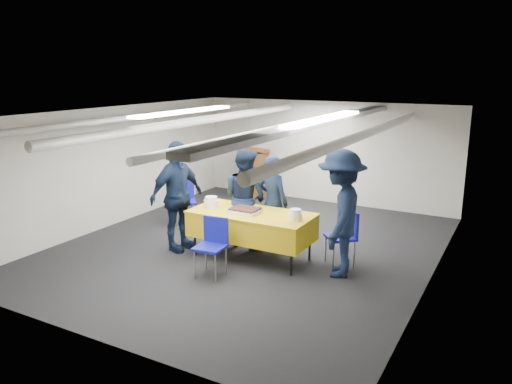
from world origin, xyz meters
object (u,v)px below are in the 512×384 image
sheet_cake (245,210)px  sailor_c (177,196)px  sailor_d (340,214)px  chair_left (185,197)px  chair_right (346,232)px  serving_table (252,225)px  sailor_b (245,198)px  podium (254,172)px  sailor_a (273,202)px  chair_near (213,240)px

sheet_cake → sailor_c: bearing=-171.9°
sheet_cake → sailor_d: (1.54, 0.11, 0.14)m
sheet_cake → chair_left: (-2.02, 1.10, -0.28)m
chair_left → sailor_c: size_ratio=0.47×
sheet_cake → chair_right: (1.49, 0.54, -0.28)m
sheet_cake → serving_table: bearing=41.0°
sailor_b → sailor_c: sailor_c is taller
serving_table → chair_right: chair_right is taller
chair_right → podium: bearing=137.7°
serving_table → sailor_b: sailor_b is taller
sheet_cake → podium: size_ratio=0.37×
sailor_b → sailor_a: bearing=-155.2°
sailor_d → chair_near: bearing=-73.6°
chair_left → sailor_b: size_ratio=0.51×
serving_table → chair_right: 1.49m
podium → sailor_a: 3.49m
sailor_c → sailor_d: (2.76, 0.29, 0.02)m
chair_right → sailor_a: sailor_a is taller
chair_right → sailor_d: 0.60m
serving_table → sailor_c: sailor_c is taller
chair_near → sailor_d: size_ratio=0.46×
sailor_d → podium: bearing=-148.1°
sailor_a → sailor_c: bearing=42.8°
serving_table → sheet_cake: 0.27m
serving_table → podium: 3.95m
chair_left → sailor_c: 1.56m
chair_left → sailor_d: size_ratio=0.46×
serving_table → sailor_a: sailor_a is taller
chair_near → chair_right: bearing=39.9°
serving_table → chair_near: size_ratio=2.28×
sailor_d → chair_left: bearing=-117.8°
chair_left → sailor_b: 1.82m
chair_right → sailor_c: (-2.71, -0.72, 0.40)m
serving_table → chair_left: 2.34m
serving_table → sailor_c: 1.37m
serving_table → chair_left: (-2.10, 1.03, -0.03)m
sheet_cake → chair_near: (-0.10, -0.79, -0.28)m
podium → chair_right: size_ratio=1.44×
chair_right → sailor_a: bearing=174.7°
sailor_a → sailor_c: 1.61m
serving_table → sailor_d: sailor_d is taller
serving_table → sailor_d: bearing=1.8°
serving_table → sailor_d: size_ratio=1.05×
chair_near → sailor_c: 1.33m
sailor_c → sailor_d: size_ratio=0.98×
chair_near → chair_left: bearing=135.5°
sailor_a → sailor_d: bearing=169.6°
podium → chair_near: podium is taller
chair_right → sheet_cake: bearing=-160.0°
sheet_cake → sailor_a: sailor_a is taller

